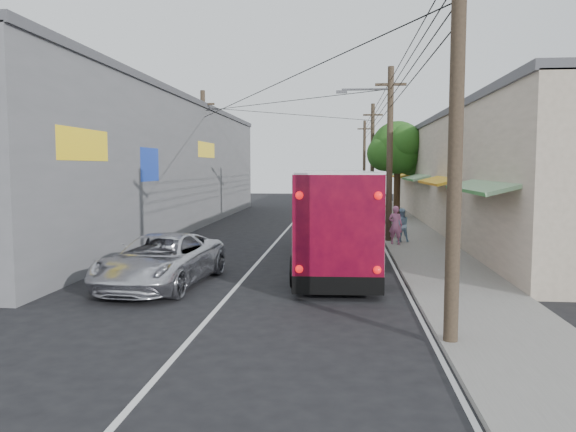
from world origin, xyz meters
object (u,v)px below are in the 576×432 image
object	(u,v)px
jeepney	(161,260)
pedestrian_far	(401,225)
parked_car_mid	(353,210)
coach_bus	(334,216)
parked_car_far	(353,205)
pedestrian_near	(395,225)
parked_suv	(372,221)

from	to	relation	value
jeepney	pedestrian_far	size ratio (longest dim) A/B	3.59
jeepney	parked_car_mid	world-z (taller)	jeepney
coach_bus	parked_car_far	bearing A→B (deg)	85.30
pedestrian_near	pedestrian_far	world-z (taller)	pedestrian_near
coach_bus	pedestrian_far	bearing A→B (deg)	59.19
parked_suv	pedestrian_far	bearing A→B (deg)	-67.07
coach_bus	pedestrian_near	distance (m)	5.25
parked_car_far	parked_suv	bearing A→B (deg)	-79.37
parked_suv	parked_car_mid	xyz separation A→B (m)	(-0.80, 7.90, -0.04)
jeepney	parked_suv	distance (m)	14.68
jeepney	pedestrian_far	world-z (taller)	pedestrian_far
coach_bus	pedestrian_near	bearing A→B (deg)	58.06
parked_car_far	pedestrian_near	bearing A→B (deg)	-77.51
jeepney	parked_suv	xyz separation A→B (m)	(6.84, 12.99, -0.04)
pedestrian_near	jeepney	bearing A→B (deg)	70.01
parked_suv	parked_car_mid	world-z (taller)	parked_suv
parked_car_far	pedestrian_near	distance (m)	15.30
parked_car_mid	jeepney	bearing A→B (deg)	-109.79
parked_suv	parked_car_far	xyz separation A→B (m)	(-0.80, 11.07, 0.10)
pedestrian_near	parked_car_mid	bearing A→B (deg)	-61.59
jeepney	parked_car_mid	size ratio (longest dim) A/B	1.37
pedestrian_near	pedestrian_far	size ratio (longest dim) A/B	1.11
pedestrian_near	pedestrian_far	bearing A→B (deg)	-91.49
coach_bus	jeepney	bearing A→B (deg)	-140.91
coach_bus	jeepney	distance (m)	6.72
parked_car_mid	pedestrian_near	size ratio (longest dim) A/B	2.36
coach_bus	parked_car_mid	distance (m)	16.60
coach_bus	pedestrian_far	world-z (taller)	coach_bus
pedestrian_far	parked_car_mid	bearing A→B (deg)	-87.18
pedestrian_far	jeepney	bearing A→B (deg)	43.50
coach_bus	parked_car_far	world-z (taller)	coach_bus
parked_suv	pedestrian_near	distance (m)	4.24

